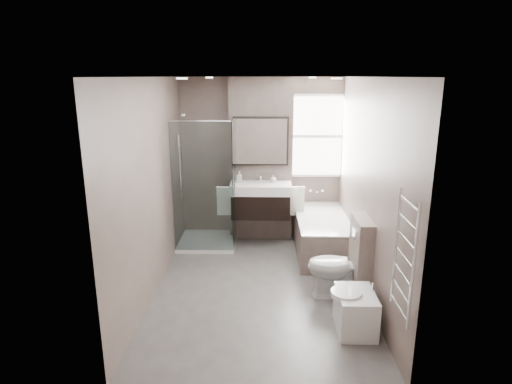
{
  "coord_description": "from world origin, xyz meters",
  "views": [
    {
      "loc": [
        0.05,
        -4.99,
        2.61
      ],
      "look_at": [
        -0.05,
        0.15,
        1.21
      ],
      "focal_mm": 30.0,
      "sensor_mm": 36.0,
      "label": 1
    }
  ],
  "objects_px": {
    "vanity": "(261,200)",
    "bathtub": "(321,233)",
    "toilet": "(340,267)",
    "bidet": "(355,310)"
  },
  "relations": [
    {
      "from": "vanity",
      "to": "bathtub",
      "type": "relative_size",
      "value": 0.59
    },
    {
      "from": "bathtub",
      "to": "toilet",
      "type": "bearing_deg",
      "value": -88.08
    },
    {
      "from": "bidet",
      "to": "toilet",
      "type": "bearing_deg",
      "value": 93.47
    },
    {
      "from": "toilet",
      "to": "bidet",
      "type": "bearing_deg",
      "value": 8.15
    },
    {
      "from": "vanity",
      "to": "toilet",
      "type": "bearing_deg",
      "value": -59.81
    },
    {
      "from": "bidet",
      "to": "vanity",
      "type": "bearing_deg",
      "value": 112.99
    },
    {
      "from": "vanity",
      "to": "bathtub",
      "type": "distance_m",
      "value": 1.07
    },
    {
      "from": "vanity",
      "to": "toilet",
      "type": "xyz_separation_m",
      "value": [
        0.97,
        -1.67,
        -0.35
      ]
    },
    {
      "from": "bathtub",
      "to": "toilet",
      "type": "relative_size",
      "value": 2.06
    },
    {
      "from": "bathtub",
      "to": "toilet",
      "type": "height_order",
      "value": "toilet"
    }
  ]
}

